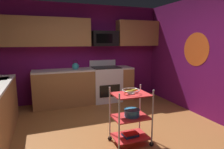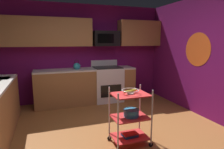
# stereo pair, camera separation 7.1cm
# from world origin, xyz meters

# --- Properties ---
(floor) EXTENTS (4.40, 4.80, 0.04)m
(floor) POSITION_xyz_m (0.00, 0.00, -0.02)
(floor) COLOR #995B2D
(floor) RESTS_ON ground
(wall_back) EXTENTS (4.52, 0.06, 2.60)m
(wall_back) POSITION_xyz_m (0.00, 2.43, 1.30)
(wall_back) COLOR #6B1156
(wall_back) RESTS_ON ground
(wall_right) EXTENTS (0.06, 4.80, 2.60)m
(wall_right) POSITION_xyz_m (2.23, 0.00, 1.30)
(wall_right) COLOR #6B1156
(wall_right) RESTS_ON ground
(wall_flower_decal) EXTENTS (0.00, 0.74, 0.74)m
(wall_flower_decal) POSITION_xyz_m (2.20, 0.59, 1.45)
(wall_flower_decal) COLOR #E5591E
(counter_run) EXTENTS (3.50, 2.74, 0.92)m
(counter_run) POSITION_xyz_m (-0.87, 1.48, 0.46)
(counter_run) COLOR #9E6B3D
(counter_run) RESTS_ON ground
(oven_range) EXTENTS (0.76, 0.65, 1.10)m
(oven_range) POSITION_xyz_m (0.59, 2.10, 0.48)
(oven_range) COLOR white
(oven_range) RESTS_ON ground
(upper_cabinets) EXTENTS (4.40, 0.33, 0.70)m
(upper_cabinets) POSITION_xyz_m (-0.13, 2.23, 1.85)
(upper_cabinets) COLOR #9E6B3D
(microwave) EXTENTS (0.70, 0.39, 0.40)m
(microwave) POSITION_xyz_m (0.58, 2.21, 1.70)
(microwave) COLOR black
(rolling_cart) EXTENTS (0.62, 0.43, 0.91)m
(rolling_cart) POSITION_xyz_m (0.22, -0.21, 0.45)
(rolling_cart) COLOR silver
(rolling_cart) RESTS_ON ground
(fruit_bowl) EXTENTS (0.27, 0.27, 0.07)m
(fruit_bowl) POSITION_xyz_m (0.22, -0.21, 0.88)
(fruit_bowl) COLOR silver
(fruit_bowl) RESTS_ON rolling_cart
(mixing_bowl_large) EXTENTS (0.25, 0.25, 0.11)m
(mixing_bowl_large) POSITION_xyz_m (0.24, -0.21, 0.52)
(mixing_bowl_large) COLOR #338CBF
(mixing_bowl_large) RESTS_ON rolling_cart
(book_stack) EXTENTS (0.25, 0.21, 0.06)m
(book_stack) POSITION_xyz_m (0.22, -0.21, 0.16)
(book_stack) COLOR #1E4C8C
(book_stack) RESTS_ON rolling_cart
(kettle) EXTENTS (0.21, 0.18, 0.26)m
(kettle) POSITION_xyz_m (-0.24, 2.10, 1.00)
(kettle) COLOR teal
(kettle) RESTS_ON counter_run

